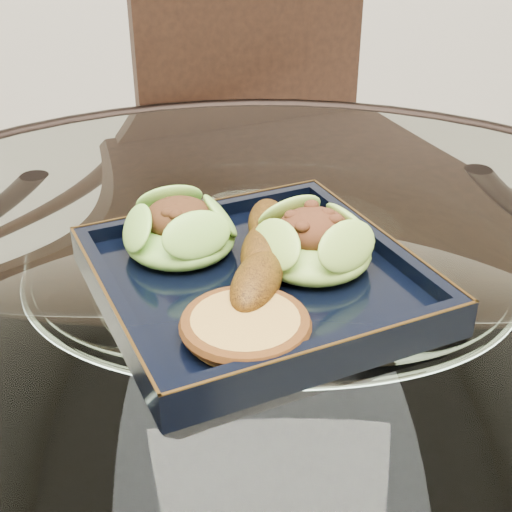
{
  "coord_description": "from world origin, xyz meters",
  "views": [
    {
      "loc": [
        -0.03,
        -0.55,
        1.11
      ],
      "look_at": [
        -0.01,
        -0.01,
        0.8
      ],
      "focal_mm": 50.0,
      "sensor_mm": 36.0,
      "label": 1
    }
  ],
  "objects": [
    {
      "name": "dining_table",
      "position": [
        -0.0,
        -0.0,
        0.6
      ],
      "size": [
        1.13,
        1.13,
        0.77
      ],
      "color": "white",
      "rests_on": "ground"
    },
    {
      "name": "dining_chair",
      "position": [
        0.04,
        0.51,
        0.53
      ],
      "size": [
        0.52,
        0.52,
        0.94
      ],
      "rotation": [
        0.0,
        0.0,
        0.34
      ],
      "color": "black",
      "rests_on": "ground"
    },
    {
      "name": "navy_plate",
      "position": [
        -0.01,
        -0.01,
        0.77
      ],
      "size": [
        0.35,
        0.35,
        0.02
      ],
      "primitive_type": "cube",
      "rotation": [
        0.0,
        0.0,
        0.4
      ],
      "color": "black",
      "rests_on": "dining_table"
    },
    {
      "name": "lettuce_wrap_left",
      "position": [
        -0.08,
        0.04,
        0.8
      ],
      "size": [
        0.11,
        0.11,
        0.04
      ],
      "primitive_type": "ellipsoid",
      "rotation": [
        0.0,
        0.0,
        -0.06
      ],
      "color": "#6CAE32",
      "rests_on": "navy_plate"
    },
    {
      "name": "lettuce_wrap_right",
      "position": [
        0.04,
        0.01,
        0.8
      ],
      "size": [
        0.12,
        0.12,
        0.04
      ],
      "primitive_type": "ellipsoid",
      "rotation": [
        0.0,
        0.0,
        0.14
      ],
      "color": "#679B2D",
      "rests_on": "navy_plate"
    },
    {
      "name": "roasted_plantain",
      "position": [
        -0.01,
        0.0,
        0.8
      ],
      "size": [
        0.07,
        0.19,
        0.04
      ],
      "primitive_type": "ellipsoid",
      "rotation": [
        0.0,
        0.0,
        1.42
      ],
      "color": "#623A0A",
      "rests_on": "navy_plate"
    },
    {
      "name": "crumb_patty",
      "position": [
        -0.02,
        -0.1,
        0.79
      ],
      "size": [
        0.11,
        0.11,
        0.02
      ],
      "primitive_type": "cylinder",
      "rotation": [
        0.0,
        0.0,
        -0.23
      ],
      "color": "#AE833A",
      "rests_on": "navy_plate"
    }
  ]
}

